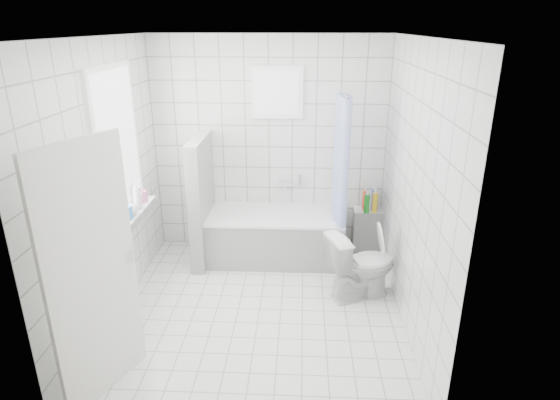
{
  "coord_description": "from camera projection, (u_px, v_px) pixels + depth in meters",
  "views": [
    {
      "loc": [
        0.4,
        -4.0,
        2.7
      ],
      "look_at": [
        0.19,
        0.35,
        1.05
      ],
      "focal_mm": 30.0,
      "sensor_mm": 36.0,
      "label": 1
    }
  ],
  "objects": [
    {
      "name": "ground",
      "position": [
        260.0,
        309.0,
        4.71
      ],
      "size": [
        3.0,
        3.0,
        0.0
      ],
      "primitive_type": "plane",
      "color": "white",
      "rests_on": "ground"
    },
    {
      "name": "ceiling",
      "position": [
        255.0,
        36.0,
        3.79
      ],
      "size": [
        3.0,
        3.0,
        0.0
      ],
      "primitive_type": "plane",
      "rotation": [
        3.14,
        0.0,
        0.0
      ],
      "color": "white",
      "rests_on": "ground"
    },
    {
      "name": "wall_back",
      "position": [
        269.0,
        147.0,
        5.65
      ],
      "size": [
        2.8,
        0.02,
        2.6
      ],
      "primitive_type": "cube",
      "color": "white",
      "rests_on": "ground"
    },
    {
      "name": "wall_front",
      "position": [
        234.0,
        269.0,
        2.85
      ],
      "size": [
        2.8,
        0.02,
        2.6
      ],
      "primitive_type": "cube",
      "color": "white",
      "rests_on": "ground"
    },
    {
      "name": "wall_left",
      "position": [
        106.0,
        185.0,
        4.31
      ],
      "size": [
        0.02,
        3.0,
        2.6
      ],
      "primitive_type": "cube",
      "color": "white",
      "rests_on": "ground"
    },
    {
      "name": "wall_right",
      "position": [
        413.0,
        190.0,
        4.19
      ],
      "size": [
        0.02,
        3.0,
        2.6
      ],
      "primitive_type": "cube",
      "color": "white",
      "rests_on": "ground"
    },
    {
      "name": "window_left",
      "position": [
        119.0,
        146.0,
        4.49
      ],
      "size": [
        0.01,
        0.9,
        1.4
      ],
      "primitive_type": "cube",
      "color": "white",
      "rests_on": "wall_left"
    },
    {
      "name": "window_back",
      "position": [
        277.0,
        93.0,
        5.37
      ],
      "size": [
        0.5,
        0.01,
        0.5
      ],
      "primitive_type": "cube",
      "color": "white",
      "rests_on": "wall_back"
    },
    {
      "name": "window_sill",
      "position": [
        133.0,
        217.0,
        4.75
      ],
      "size": [
        0.18,
        1.02,
        0.08
      ],
      "primitive_type": "cube",
      "color": "white",
      "rests_on": "wall_left"
    },
    {
      "name": "door",
      "position": [
        93.0,
        275.0,
        3.37
      ],
      "size": [
        0.35,
        0.75,
        2.0
      ],
      "primitive_type": "cube",
      "rotation": [
        0.0,
        0.0,
        -0.41
      ],
      "color": "silver",
      "rests_on": "ground"
    },
    {
      "name": "bathtub",
      "position": [
        276.0,
        236.0,
        5.66
      ],
      "size": [
        1.6,
        0.77,
        0.58
      ],
      "color": "white",
      "rests_on": "ground"
    },
    {
      "name": "partition_wall",
      "position": [
        202.0,
        201.0,
        5.48
      ],
      "size": [
        0.15,
        0.85,
        1.5
      ],
      "primitive_type": "cube",
      "color": "white",
      "rests_on": "ground"
    },
    {
      "name": "tiled_ledge",
      "position": [
        369.0,
        230.0,
        5.85
      ],
      "size": [
        0.4,
        0.24,
        0.55
      ],
      "primitive_type": "cube",
      "color": "white",
      "rests_on": "ground"
    },
    {
      "name": "toilet",
      "position": [
        361.0,
        265.0,
        4.82
      ],
      "size": [
        0.81,
        0.64,
        0.73
      ],
      "primitive_type": "imported",
      "rotation": [
        0.0,
        0.0,
        1.95
      ],
      "color": "white",
      "rests_on": "ground"
    },
    {
      "name": "curtain_rod",
      "position": [
        344.0,
        93.0,
        4.99
      ],
      "size": [
        0.02,
        0.8,
        0.02
      ],
      "primitive_type": "cylinder",
      "rotation": [
        1.57,
        0.0,
        0.0
      ],
      "color": "silver",
      "rests_on": "wall_back"
    },
    {
      "name": "shower_curtain",
      "position": [
        341.0,
        177.0,
        5.19
      ],
      "size": [
        0.14,
        0.48,
        1.78
      ],
      "primitive_type": null,
      "color": "#4152BF",
      "rests_on": "curtain_rod"
    },
    {
      "name": "tub_faucet",
      "position": [
        285.0,
        183.0,
        5.77
      ],
      "size": [
        0.18,
        0.06,
        0.06
      ],
      "primitive_type": "cube",
      "color": "silver",
      "rests_on": "wall_back"
    },
    {
      "name": "sill_bottles",
      "position": [
        133.0,
        200.0,
        4.73
      ],
      "size": [
        0.18,
        0.6,
        0.33
      ],
      "color": "silver",
      "rests_on": "window_sill"
    },
    {
      "name": "ledge_bottles",
      "position": [
        370.0,
        201.0,
        5.68
      ],
      "size": [
        0.18,
        0.19,
        0.25
      ],
      "color": "#15821E",
      "rests_on": "tiled_ledge"
    }
  ]
}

